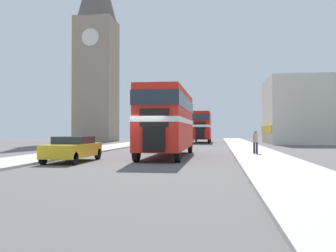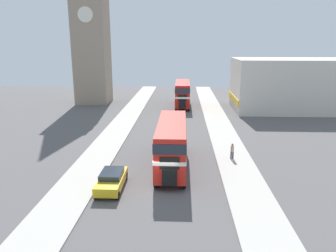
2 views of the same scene
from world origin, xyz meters
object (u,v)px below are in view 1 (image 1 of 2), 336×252
object	(u,v)px
double_decker_bus	(168,118)
bus_distant	(202,125)
church_tower	(97,40)
car_parked_near	(73,148)
pedestrian_walking	(256,141)

from	to	relation	value
double_decker_bus	bus_distant	xyz separation A→B (m)	(0.92, 29.65, 0.05)
double_decker_bus	church_tower	distance (m)	38.57
bus_distant	church_tower	world-z (taller)	church_tower
bus_distant	church_tower	size ratio (longest dim) A/B	0.34
car_parked_near	church_tower	bearing A→B (deg)	106.71
bus_distant	car_parked_near	world-z (taller)	bus_distant
church_tower	double_decker_bus	bearing A→B (deg)	-64.14
car_parked_near	church_tower	distance (m)	41.84
double_decker_bus	car_parked_near	bearing A→B (deg)	-133.61
pedestrian_walking	church_tower	size ratio (longest dim) A/B	0.05
bus_distant	car_parked_near	bearing A→B (deg)	-99.04
double_decker_bus	car_parked_near	xyz separation A→B (m)	(-4.56, -4.79, -1.79)
double_decker_bus	pedestrian_walking	distance (m)	6.34
car_parked_near	bus_distant	bearing A→B (deg)	80.96
car_parked_near	pedestrian_walking	world-z (taller)	pedestrian_walking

